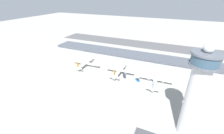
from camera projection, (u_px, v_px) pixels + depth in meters
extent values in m
plane|color=#9E9B93|center=(109.00, 91.00, 145.10)|extent=(1000.00, 1000.00, 0.00)
cube|color=#A3A8B2|center=(131.00, 59.00, 199.75)|extent=(226.34, 22.00, 12.42)
cube|color=#4C515B|center=(131.00, 54.00, 196.65)|extent=(226.34, 25.00, 1.60)
cube|color=#515154|center=(145.00, 45.00, 274.70)|extent=(339.51, 44.00, 0.01)
cylinder|color=silver|center=(193.00, 102.00, 91.42)|extent=(10.52, 10.52, 50.23)
cylinder|color=#565B66|center=(204.00, 64.00, 80.12)|extent=(15.96, 15.96, 0.80)
cylinder|color=#334C60|center=(206.00, 59.00, 78.77)|extent=(14.68, 14.68, 5.33)
cylinder|color=#565B66|center=(208.00, 53.00, 77.37)|extent=(15.96, 15.96, 1.00)
sphere|color=white|center=(209.00, 48.00, 75.94)|extent=(5.44, 5.44, 5.44)
cylinder|color=white|center=(86.00, 63.00, 191.82)|extent=(4.46, 27.68, 3.89)
cone|color=white|center=(92.00, 58.00, 204.69)|extent=(3.97, 3.58, 3.89)
cone|color=white|center=(79.00, 68.00, 178.47)|extent=(3.60, 4.74, 3.50)
cube|color=white|center=(86.00, 63.00, 192.58)|extent=(38.15, 5.18, 0.44)
cylinder|color=#A8A8B2|center=(81.00, 63.00, 196.69)|extent=(2.23, 4.33, 2.14)
cylinder|color=#A8A8B2|center=(92.00, 65.00, 191.17)|extent=(2.23, 4.33, 2.14)
cube|color=orange|center=(78.00, 64.00, 175.45)|extent=(0.36, 2.81, 6.23)
cube|color=white|center=(78.00, 68.00, 177.19)|extent=(10.94, 2.22, 0.24)
cylinder|color=black|center=(91.00, 61.00, 203.73)|extent=(0.28, 0.28, 2.80)
cylinder|color=black|center=(88.00, 66.00, 192.15)|extent=(0.28, 0.28, 2.80)
cylinder|color=black|center=(84.00, 65.00, 194.04)|extent=(0.28, 0.28, 2.80)
cylinder|color=silver|center=(120.00, 70.00, 173.74)|extent=(4.73, 28.33, 4.30)
cone|color=silver|center=(125.00, 64.00, 187.00)|extent=(4.36, 3.93, 4.30)
cone|color=silver|center=(115.00, 77.00, 159.94)|extent=(3.95, 5.22, 3.87)
cube|color=silver|center=(120.00, 70.00, 174.54)|extent=(33.26, 4.90, 0.44)
cylinder|color=#A8A8B2|center=(115.00, 70.00, 178.38)|extent=(2.44, 4.76, 2.36)
cylinder|color=#A8A8B2|center=(126.00, 72.00, 173.50)|extent=(2.44, 4.76, 2.36)
cube|color=orange|center=(114.00, 72.00, 156.61)|extent=(0.34, 2.80, 6.88)
cube|color=silver|center=(114.00, 77.00, 158.57)|extent=(12.06, 2.18, 0.24)
cylinder|color=black|center=(124.00, 68.00, 185.96)|extent=(0.28, 0.28, 2.70)
cylinder|color=black|center=(122.00, 73.00, 174.04)|extent=(0.28, 0.28, 2.70)
cylinder|color=black|center=(118.00, 72.00, 176.15)|extent=(0.28, 0.28, 2.70)
cylinder|color=silver|center=(156.00, 79.00, 157.19)|extent=(5.02, 34.40, 4.12)
cone|color=silver|center=(158.00, 71.00, 172.96)|extent=(4.22, 3.81, 4.12)
cone|color=silver|center=(153.00, 88.00, 140.92)|extent=(3.84, 5.04, 3.71)
cube|color=silver|center=(156.00, 79.00, 158.08)|extent=(34.35, 5.30, 0.44)
cylinder|color=#A8A8B2|center=(149.00, 78.00, 161.92)|extent=(2.38, 4.59, 2.27)
cylinder|color=#A8A8B2|center=(163.00, 81.00, 157.01)|extent=(2.38, 4.59, 2.27)
cube|color=#14704C|center=(154.00, 84.00, 137.73)|extent=(0.37, 2.81, 6.59)
cube|color=silver|center=(153.00, 89.00, 139.59)|extent=(11.58, 2.30, 0.24)
cylinder|color=black|center=(157.00, 74.00, 171.83)|extent=(0.28, 0.28, 2.22)
cylinder|color=black|center=(158.00, 82.00, 157.52)|extent=(0.28, 0.28, 2.22)
cylinder|color=black|center=(153.00, 81.00, 159.49)|extent=(0.28, 0.28, 2.22)
cube|color=black|center=(138.00, 80.00, 161.94)|extent=(5.10, 5.19, 0.12)
cube|color=#195699|center=(138.00, 80.00, 161.66)|extent=(5.81, 5.93, 1.39)
cube|color=#232D38|center=(138.00, 79.00, 160.61)|extent=(2.78, 2.76, 1.14)
cube|color=black|center=(124.00, 77.00, 169.55)|extent=(5.12, 7.09, 0.12)
cube|color=#2D333D|center=(124.00, 76.00, 169.20)|extent=(5.78, 8.29, 1.71)
cube|color=#232D38|center=(125.00, 75.00, 167.79)|extent=(3.03, 3.13, 1.40)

